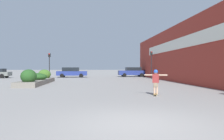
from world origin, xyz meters
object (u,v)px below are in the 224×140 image
at_px(skateboarder, 156,79).
at_px(car_center_right, 216,72).
at_px(traffic_light_left, 49,62).
at_px(traffic_light_right, 151,60).
at_px(skateboard, 156,94).
at_px(car_rightmost, 72,72).
at_px(car_leftmost, 132,72).

distance_m(skateboarder, car_center_right, 26.19).
distance_m(traffic_light_left, traffic_light_right, 13.51).
bearing_deg(skateboarder, car_center_right, 74.83).
bearing_deg(skateboard, skateboarder, 21.83).
bearing_deg(skateboarder, traffic_light_left, 139.22).
bearing_deg(car_rightmost, car_center_right, 85.03).
bearing_deg(skateboard, car_rightmost, 127.92).
xyz_separation_m(car_center_right, car_rightmost, (-22.36, 1.94, 0.02)).
bearing_deg(traffic_light_right, car_rightmost, 154.59).
relative_size(car_center_right, traffic_light_right, 1.09).
bearing_deg(car_center_right, car_leftmost, 75.18).
distance_m(car_leftmost, car_rightmost, 9.91).
xyz_separation_m(car_center_right, traffic_light_left, (-24.67, -3.73, 1.51)).
xyz_separation_m(skateboard, car_center_right, (15.76, 20.92, 0.70)).
bearing_deg(car_leftmost, car_center_right, -104.82).
bearing_deg(traffic_light_right, traffic_light_left, -178.49).
bearing_deg(skateboarder, traffic_light_right, 97.14).
distance_m(skateboard, traffic_light_right, 18.30).
bearing_deg(skateboarder, car_rightmost, 127.92).
xyz_separation_m(skateboard, car_rightmost, (-6.60, 22.86, 0.72)).
relative_size(skateboarder, car_center_right, 0.32).
xyz_separation_m(car_rightmost, traffic_light_right, (11.20, -5.32, 1.71)).
height_order(skateboard, car_center_right, car_center_right).
height_order(skateboard, car_rightmost, car_rightmost).
relative_size(traffic_light_left, traffic_light_right, 0.90).
distance_m(car_rightmost, traffic_light_left, 6.31).
height_order(skateboard, car_leftmost, car_leftmost).
distance_m(car_leftmost, traffic_light_right, 7.04).
xyz_separation_m(skateboard, skateboarder, (0.00, 0.00, 0.81)).
xyz_separation_m(skateboarder, car_rightmost, (-6.60, 22.86, -0.09)).
distance_m(car_center_right, traffic_light_left, 25.00).
distance_m(skateboard, car_rightmost, 23.81).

